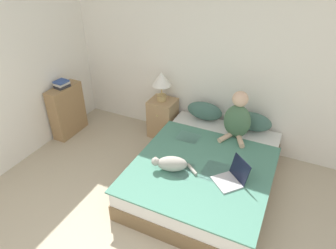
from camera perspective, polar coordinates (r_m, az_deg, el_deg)
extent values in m
cube|color=white|center=(4.34, 11.05, 11.31)|extent=(5.85, 0.05, 2.55)
cube|color=white|center=(4.42, -28.45, 8.40)|extent=(0.05, 4.13, 2.55)
cube|color=brown|center=(3.99, 7.08, -10.05)|extent=(1.57, 2.06, 0.22)
cube|color=silver|center=(3.85, 7.28, -7.77)|extent=(1.55, 2.03, 0.19)
cube|color=#4C8470|center=(3.63, 6.32, -8.38)|extent=(1.62, 1.65, 0.02)
cube|color=#5B9384|center=(4.14, 3.86, -2.44)|extent=(0.31, 0.25, 0.01)
cube|color=#5B9384|center=(3.59, 2.78, -8.69)|extent=(0.23, 0.31, 0.01)
cube|color=#5B9384|center=(3.60, 9.24, -8.98)|extent=(0.32, 0.38, 0.01)
ellipsoid|color=#42665B|center=(4.50, 6.98, 2.57)|extent=(0.54, 0.22, 0.28)
ellipsoid|color=#42665B|center=(4.37, 15.74, 0.54)|extent=(0.54, 0.22, 0.28)
ellipsoid|color=#476B4C|center=(4.12, 13.02, 0.60)|extent=(0.36, 0.20, 0.49)
sphere|color=#DBB293|center=(3.96, 13.61, 4.76)|extent=(0.21, 0.21, 0.21)
cylinder|color=#DBB293|center=(4.14, 10.92, -2.37)|extent=(0.17, 0.26, 0.07)
cylinder|color=#DBB293|center=(4.11, 13.59, -3.02)|extent=(0.17, 0.26, 0.07)
ellipsoid|color=#A8A399|center=(3.53, 0.79, -7.49)|extent=(0.40, 0.30, 0.18)
sphere|color=#A8A399|center=(3.52, -2.40, -7.06)|extent=(0.10, 0.10, 0.10)
cone|color=#A8A399|center=(3.48, -2.46, -6.86)|extent=(0.05, 0.05, 0.05)
cone|color=#A8A399|center=(3.52, -2.36, -6.29)|extent=(0.05, 0.05, 0.05)
cylinder|color=#A8A399|center=(3.57, 4.60, -8.51)|extent=(0.18, 0.15, 0.04)
cube|color=#B7B7BC|center=(3.47, 11.11, -10.73)|extent=(0.39, 0.38, 0.02)
cube|color=black|center=(3.46, 13.54, -8.31)|extent=(0.26, 0.24, 0.26)
cube|color=tan|center=(4.80, -1.02, 1.30)|extent=(0.40, 0.36, 0.62)
sphere|color=tan|center=(4.59, -2.10, 1.67)|extent=(0.03, 0.03, 0.03)
cylinder|color=tan|center=(4.64, -1.21, 5.14)|extent=(0.15, 0.15, 0.09)
cylinder|color=tan|center=(4.58, -1.23, 6.57)|extent=(0.02, 0.02, 0.16)
cone|color=white|center=(4.51, -1.26, 8.70)|extent=(0.29, 0.29, 0.21)
cube|color=#99754C|center=(5.07, -18.64, 2.56)|extent=(0.22, 0.60, 0.82)
cube|color=#2D2D33|center=(4.88, -19.50, 6.89)|extent=(0.19, 0.23, 0.03)
cube|color=beige|center=(4.88, -19.58, 7.40)|extent=(0.18, 0.22, 0.04)
cube|color=#334C8E|center=(4.86, -19.71, 7.69)|extent=(0.19, 0.20, 0.03)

